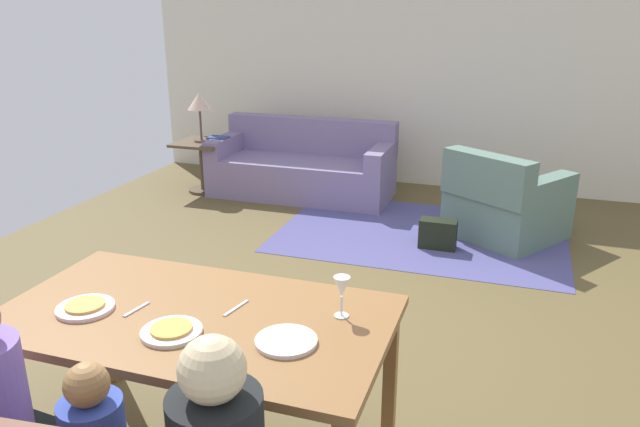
{
  "coord_description": "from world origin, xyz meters",
  "views": [
    {
      "loc": [
        0.97,
        -3.54,
        2.03
      ],
      "look_at": [
        -0.12,
        -0.27,
        0.85
      ],
      "focal_mm": 34.29,
      "sensor_mm": 36.0,
      "label": 1
    }
  ],
  "objects": [
    {
      "name": "plate_near_man",
      "position": [
        -0.77,
        -1.59,
        0.77
      ],
      "size": [
        0.25,
        0.25,
        0.02
      ],
      "primitive_type": "cylinder",
      "color": "white",
      "rests_on": "dining_table"
    },
    {
      "name": "handbag",
      "position": [
        0.37,
        1.53,
        0.13
      ],
      "size": [
        0.32,
        0.16,
        0.26
      ],
      "primitive_type": "cube",
      "color": "black",
      "rests_on": "ground_plane"
    },
    {
      "name": "area_rug",
      "position": [
        0.18,
        1.83,
        0.0
      ],
      "size": [
        2.6,
        1.8,
        0.01
      ],
      "primitive_type": "cube",
      "color": "#4C4B83",
      "rests_on": "ground_plane"
    },
    {
      "name": "book_upper",
      "position": [
        -2.24,
        2.49,
        0.62
      ],
      "size": [
        0.22,
        0.16,
        0.03
      ],
      "primitive_type": "cube",
      "color": "navy",
      "rests_on": "book_lower"
    },
    {
      "name": "couch",
      "position": [
        -1.31,
        2.69,
        0.3
      ],
      "size": [
        1.99,
        0.86,
        0.82
      ],
      "color": "gray",
      "rests_on": "ground_plane"
    },
    {
      "name": "fork",
      "position": [
        -0.55,
        -1.52,
        0.76
      ],
      "size": [
        0.04,
        0.15,
        0.01
      ],
      "primitive_type": "cube",
      "rotation": [
        0.0,
        0.0,
        -0.17
      ],
      "color": "silver",
      "rests_on": "dining_table"
    },
    {
      "name": "back_wall",
      "position": [
        0.0,
        3.55,
        1.35
      ],
      "size": [
        6.95,
        0.1,
        2.7
      ],
      "primitive_type": "cube",
      "color": "silver",
      "rests_on": "ground_plane"
    },
    {
      "name": "armchair",
      "position": [
        0.89,
        1.98,
        0.32
      ],
      "size": [
        1.18,
        1.19,
        0.82
      ],
      "color": "slate",
      "rests_on": "ground_plane"
    },
    {
      "name": "wine_glass",
      "position": [
        0.32,
        -1.29,
        0.89
      ],
      "size": [
        0.07,
        0.07,
        0.19
      ],
      "color": "silver",
      "rests_on": "dining_table"
    },
    {
      "name": "plate_near_child",
      "position": [
        -0.3,
        -1.65,
        0.77
      ],
      "size": [
        0.25,
        0.25,
        0.02
      ],
      "primitive_type": "cylinder",
      "color": "white",
      "rests_on": "dining_table"
    },
    {
      "name": "pizza_near_man",
      "position": [
        -0.77,
        -1.59,
        0.78
      ],
      "size": [
        0.17,
        0.17,
        0.01
      ],
      "primitive_type": "cylinder",
      "color": "gold",
      "rests_on": "plate_near_man"
    },
    {
      "name": "pizza_near_child",
      "position": [
        -0.3,
        -1.65,
        0.78
      ],
      "size": [
        0.17,
        0.17,
        0.01
      ],
      "primitive_type": "cylinder",
      "color": "gold",
      "rests_on": "plate_near_child"
    },
    {
      "name": "plate_near_woman",
      "position": [
        0.17,
        -1.57,
        0.77
      ],
      "size": [
        0.25,
        0.25,
        0.02
      ],
      "primitive_type": "cylinder",
      "color": "silver",
      "rests_on": "dining_table"
    },
    {
      "name": "book_lower",
      "position": [
        -2.24,
        2.45,
        0.59
      ],
      "size": [
        0.22,
        0.16,
        0.03
      ],
      "primitive_type": "cube",
      "color": "maroon",
      "rests_on": "side_table"
    },
    {
      "name": "table_lamp",
      "position": [
        -2.42,
        2.43,
        1.01
      ],
      "size": [
        0.26,
        0.26,
        0.54
      ],
      "color": "brown",
      "rests_on": "side_table"
    },
    {
      "name": "knife",
      "position": [
        -0.14,
        -1.37,
        0.76
      ],
      "size": [
        0.05,
        0.17,
        0.01
      ],
      "primitive_type": "cube",
      "rotation": [
        0.0,
        0.0,
        -0.2
      ],
      "color": "silver",
      "rests_on": "dining_table"
    },
    {
      "name": "ground_plane",
      "position": [
        0.0,
        0.45,
        -0.01
      ],
      "size": [
        6.95,
        6.1,
        0.02
      ],
      "primitive_type": "cube",
      "color": "brown"
    },
    {
      "name": "dining_table",
      "position": [
        -0.3,
        -1.47,
        0.69
      ],
      "size": [
        1.71,
        0.94,
        0.76
      ],
      "color": "brown",
      "rests_on": "ground_plane"
    },
    {
      "name": "side_table",
      "position": [
        -2.42,
        2.43,
        0.38
      ],
      "size": [
        0.56,
        0.56,
        0.58
      ],
      "color": "#4E3F2C",
      "rests_on": "ground_plane"
    }
  ]
}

